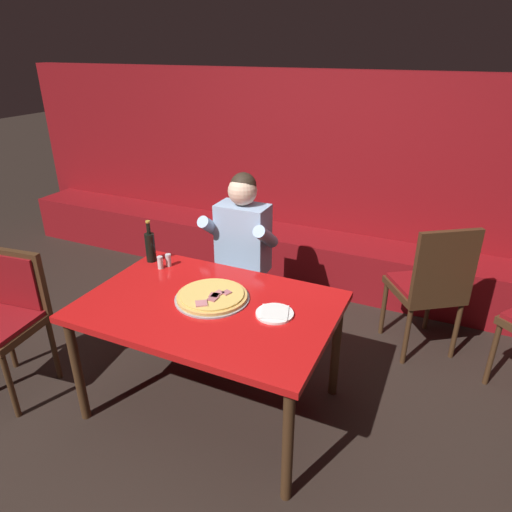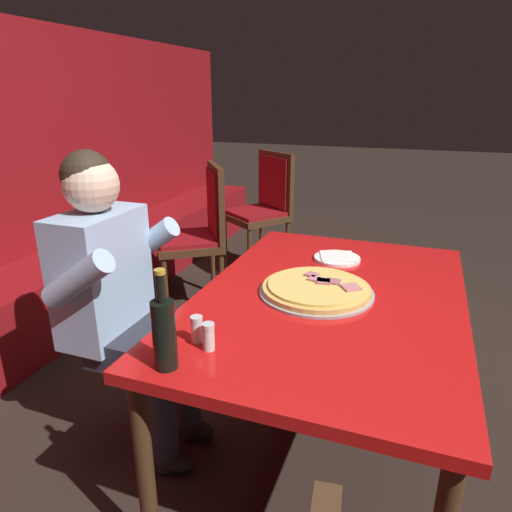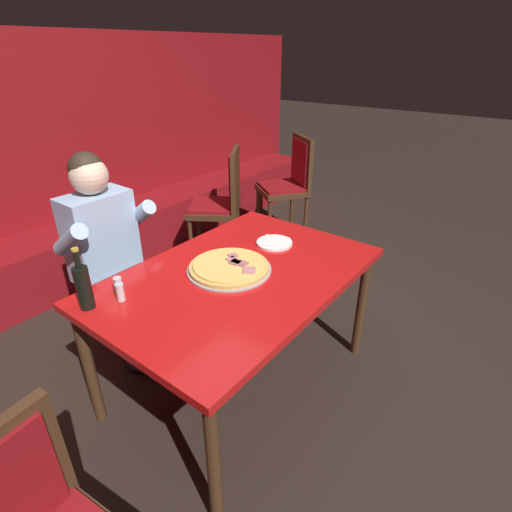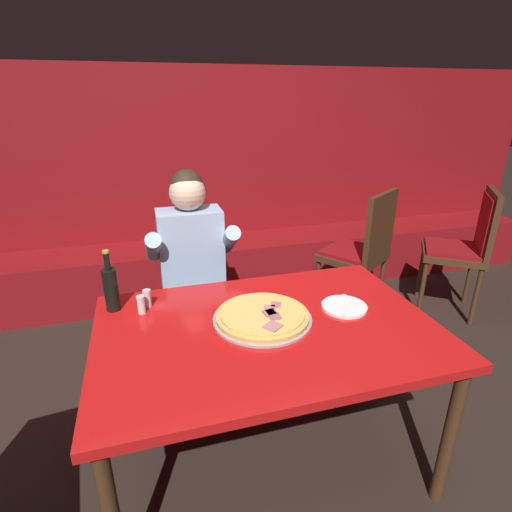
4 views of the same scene
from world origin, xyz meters
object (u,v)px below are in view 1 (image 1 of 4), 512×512
(dining_chair_near_right, at_px, (432,282))
(shaker_oregano, at_px, (168,261))
(main_dining_table, at_px, (209,314))
(pizza, at_px, (212,296))
(beer_bottle, at_px, (150,246))
(shaker_red_pepper_flakes, at_px, (160,263))
(dining_chair_side_aisle, at_px, (7,311))
(diner_seated_blue_shirt, at_px, (238,251))
(plate_white_paper, at_px, (275,313))

(dining_chair_near_right, bearing_deg, shaker_oregano, -153.20)
(main_dining_table, relative_size, pizza, 3.31)
(main_dining_table, bearing_deg, beer_bottle, 152.56)
(shaker_red_pepper_flakes, distance_m, shaker_oregano, 0.06)
(pizza, distance_m, dining_chair_side_aisle, 1.34)
(pizza, distance_m, dining_chair_near_right, 1.58)
(shaker_red_pepper_flakes, xyz_separation_m, diner_seated_blue_shirt, (0.30, 0.53, -0.08))
(diner_seated_blue_shirt, height_order, dining_chair_near_right, diner_seated_blue_shirt)
(main_dining_table, distance_m, shaker_red_pepper_flakes, 0.59)
(beer_bottle, bearing_deg, shaker_oregano, -6.66)
(plate_white_paper, height_order, dining_chair_side_aisle, dining_chair_side_aisle)
(shaker_red_pepper_flakes, xyz_separation_m, dining_chair_near_right, (1.65, 0.87, -0.20))
(plate_white_paper, height_order, diner_seated_blue_shirt, diner_seated_blue_shirt)
(shaker_oregano, xyz_separation_m, diner_seated_blue_shirt, (0.28, 0.48, -0.08))
(shaker_red_pepper_flakes, relative_size, dining_chair_near_right, 0.08)
(pizza, bearing_deg, plate_white_paper, -0.59)
(plate_white_paper, bearing_deg, dining_chair_side_aisle, -166.29)
(dining_chair_side_aisle, bearing_deg, dining_chair_near_right, 31.77)
(plate_white_paper, distance_m, diner_seated_blue_shirt, 0.96)
(plate_white_paper, distance_m, beer_bottle, 1.07)
(main_dining_table, distance_m, pizza, 0.10)
(pizza, height_order, beer_bottle, beer_bottle)
(pizza, distance_m, shaker_oregano, 0.55)
(pizza, relative_size, shaker_oregano, 5.07)
(diner_seated_blue_shirt, bearing_deg, dining_chair_side_aisle, -132.63)
(dining_chair_near_right, bearing_deg, dining_chair_side_aisle, -148.23)
(main_dining_table, relative_size, diner_seated_blue_shirt, 1.13)
(plate_white_paper, bearing_deg, diner_seated_blue_shirt, 128.80)
(shaker_red_pepper_flakes, bearing_deg, shaker_oregano, 62.24)
(dining_chair_side_aisle, bearing_deg, pizza, 17.92)
(main_dining_table, relative_size, dining_chair_side_aisle, 1.54)
(pizza, xyz_separation_m, dining_chair_near_right, (1.14, 1.08, -0.18))
(plate_white_paper, xyz_separation_m, shaker_red_pepper_flakes, (-0.91, 0.21, 0.03))
(beer_bottle, xyz_separation_m, shaker_red_pepper_flakes, (0.12, -0.07, -0.07))
(plate_white_paper, distance_m, dining_chair_side_aisle, 1.72)
(shaker_oregano, distance_m, dining_chair_side_aisle, 1.05)
(shaker_red_pepper_flakes, xyz_separation_m, shaker_oregano, (0.03, 0.05, 0.00))
(pizza, xyz_separation_m, diner_seated_blue_shirt, (-0.20, 0.74, -0.06))
(beer_bottle, xyz_separation_m, dining_chair_near_right, (1.77, 0.80, -0.27))
(shaker_oregano, bearing_deg, plate_white_paper, -16.79)
(plate_white_paper, bearing_deg, dining_chair_near_right, 55.54)
(pizza, relative_size, dining_chair_side_aisle, 0.47)
(plate_white_paper, height_order, shaker_oregano, shaker_oregano)
(shaker_oregano, bearing_deg, shaker_red_pepper_flakes, -117.76)
(dining_chair_near_right, xyz_separation_m, dining_chair_side_aisle, (-2.40, -1.49, -0.02))
(shaker_red_pepper_flakes, height_order, diner_seated_blue_shirt, diner_seated_blue_shirt)
(pizza, bearing_deg, shaker_red_pepper_flakes, 157.81)
(main_dining_table, relative_size, shaker_oregano, 16.79)
(pizza, height_order, diner_seated_blue_shirt, diner_seated_blue_shirt)
(plate_white_paper, relative_size, shaker_oregano, 2.44)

